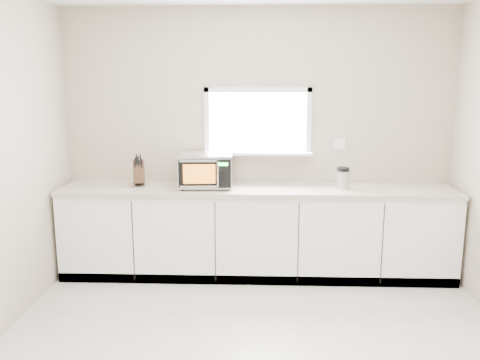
{
  "coord_description": "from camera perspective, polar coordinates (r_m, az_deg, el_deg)",
  "views": [
    {
      "loc": [
        0.01,
        -3.26,
        2.0
      ],
      "look_at": [
        -0.17,
        1.55,
        1.02
      ],
      "focal_mm": 38.0,
      "sensor_mm": 36.0,
      "label": 1
    }
  ],
  "objects": [
    {
      "name": "knife_block",
      "position": [
        5.24,
        -11.28,
        0.91
      ],
      "size": [
        0.15,
        0.24,
        0.33
      ],
      "rotation": [
        0.0,
        0.0,
        0.19
      ],
      "color": "#4A2C1A",
      "rests_on": "countertop"
    },
    {
      "name": "coffee_grinder",
      "position": [
        5.09,
        11.45,
        0.23
      ],
      "size": [
        0.15,
        0.15,
        0.22
      ],
      "rotation": [
        0.0,
        0.0,
        -0.22
      ],
      "color": "#AFB2B7",
      "rests_on": "countertop"
    },
    {
      "name": "cabinets",
      "position": [
        5.2,
        1.9,
        -5.98
      ],
      "size": [
        3.92,
        0.6,
        0.88
      ],
      "primitive_type": "cube",
      "color": "white",
      "rests_on": "ground"
    },
    {
      "name": "back_wall",
      "position": [
        5.3,
        1.98,
        4.57
      ],
      "size": [
        4.0,
        0.17,
        2.7
      ],
      "color": "#B2A48D",
      "rests_on": "ground"
    },
    {
      "name": "microwave",
      "position": [
        5.06,
        -3.9,
        1.16
      ],
      "size": [
        0.55,
        0.45,
        0.34
      ],
      "rotation": [
        0.0,
        0.0,
        0.07
      ],
      "color": "black",
      "rests_on": "countertop"
    },
    {
      "name": "countertop",
      "position": [
        5.08,
        1.93,
        -1.05
      ],
      "size": [
        3.92,
        0.64,
        0.04
      ],
      "primitive_type": "cube",
      "color": "#BCAD9B",
      "rests_on": "cabinets"
    },
    {
      "name": "cutting_board",
      "position": [
        5.33,
        -5.17,
        1.59
      ],
      "size": [
        0.34,
        0.08,
        0.34
      ],
      "primitive_type": "cylinder",
      "rotation": [
        1.4,
        0.0,
        0.0
      ],
      "color": "#AB7142",
      "rests_on": "countertop"
    }
  ]
}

